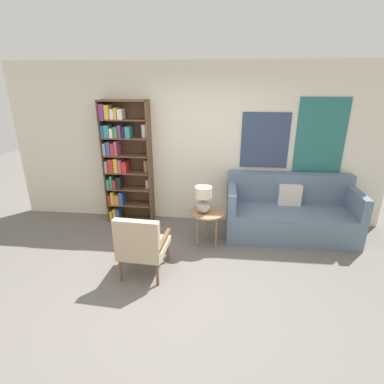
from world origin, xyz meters
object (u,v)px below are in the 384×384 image
at_px(armchair, 141,244).
at_px(couch, 289,214).
at_px(bookshelf, 122,161).
at_px(table_lamp, 203,199).
at_px(side_table, 207,215).

relative_size(armchair, couch, 0.43).
xyz_separation_m(bookshelf, armchair, (0.74, -1.65, -0.62)).
bearing_deg(bookshelf, table_lamp, -27.85).
relative_size(bookshelf, table_lamp, 5.21).
bearing_deg(side_table, table_lamp, -150.96).
xyz_separation_m(armchair, side_table, (0.78, 0.91, 0.01)).
height_order(side_table, table_lamp, table_lamp).
height_order(bookshelf, side_table, bookshelf).
bearing_deg(armchair, couch, 33.42).
bearing_deg(table_lamp, couch, 20.01).
height_order(couch, side_table, couch).
bearing_deg(table_lamp, side_table, 29.04).
xyz_separation_m(armchair, couch, (2.09, 1.38, -0.12)).
bearing_deg(side_table, couch, 19.57).
relative_size(armchair, table_lamp, 2.14).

